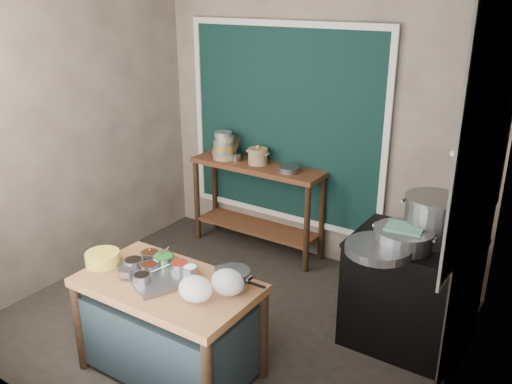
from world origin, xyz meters
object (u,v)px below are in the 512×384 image
Objects in this scene: back_counter at (257,207)px; condiment_tray at (156,273)px; saucepan at (233,279)px; utensil_cup at (236,156)px; stock_pot at (433,219)px; steamer at (403,238)px; ceramic_crock at (258,157)px; prep_table at (170,328)px; stove_block at (410,295)px; yellow_basin at (103,258)px.

back_counter is 2.52× the size of condiment_tray.
utensil_cup is (-1.29, 1.85, 0.17)m from saucepan.
saucepan is 0.55× the size of stock_pot.
back_counter is 3.29× the size of steamer.
ceramic_crock is at bearing 98.52° from back_counter.
prep_table is 9.48× the size of utensil_cup.
stock_pot is 1.00× the size of steamer.
ceramic_crock is at bearing 154.15° from steamer.
ceramic_crock is (-0.00, 0.02, 0.55)m from back_counter.
stock_pot is (1.38, 1.39, 0.68)m from prep_table.
stove_block is 3.72× the size of saucepan.
ceramic_crock reaches higher than condiment_tray.
utensil_cup is 0.62× the size of ceramic_crock.
condiment_tray is at bearing -141.01° from steamer.
stock_pot is at bearing 36.92° from yellow_basin.
ceramic_crock reaches higher than yellow_basin.
saucepan is (-0.87, -1.11, 0.39)m from stove_block.
ceramic_crock is at bearing 105.81° from prep_table.
ceramic_crock is at bearing 3.48° from utensil_cup.
stove_block is 3.61× the size of yellow_basin.
stock_pot is (2.24, -0.65, 0.06)m from utensil_cup.
stove_block is (1.30, 1.30, 0.05)m from prep_table.
prep_table is at bearing -137.19° from steamer.
saucepan is at bearing -130.34° from steamer.
stove_block is at bearing -21.02° from back_counter.
yellow_basin is (-0.43, -0.11, 0.04)m from condiment_tray.
condiment_tray is 1.79m from steamer.
steamer reaches higher than condiment_tray.
back_counter reaches higher than saucepan.
utensil_cup is (-0.30, 2.10, 0.19)m from yellow_basin.
utensil_cup reaches higher than prep_table.
ceramic_crock is 0.49× the size of steamer.
saucepan is (0.43, 0.19, 0.44)m from prep_table.
ceramic_crock is (-1.03, 1.86, 0.21)m from saucepan.
saucepan is 1.13× the size of ceramic_crock.
utensil_cup is at bearing 112.39° from prep_table.
condiment_tray is at bearing -138.63° from stove_block.
back_counter is 2.12m from yellow_basin.
steamer is at bearing 47.92° from saucepan.
saucepan reaches higher than stove_block.
stock_pot is (1.98, -0.64, 0.58)m from back_counter.
utensil_cup is at bearing 163.84° from stock_pot.
saucepan is 1.83× the size of utensil_cup.
saucepan reaches higher than prep_table.
steamer reaches higher than yellow_basin.
ceramic_crock reaches higher than prep_table.
back_counter is at bearing 91.10° from yellow_basin.
stock_pot is 0.28m from steamer.
utensil_cup reaches higher than back_counter.
yellow_basin is 0.57× the size of stock_pot.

